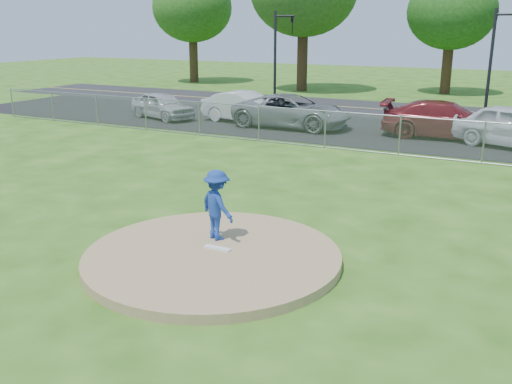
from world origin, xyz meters
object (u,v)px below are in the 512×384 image
Objects in this scene: pitcher at (217,205)px; traffic_cone at (262,117)px; traffic_signal_left at (279,50)px; tree_center at (453,0)px; parked_car_silver at (162,105)px; parked_car_darkred at (446,120)px; parked_car_gray at (292,111)px; parked_car_white at (246,107)px.

pitcher reaches higher than traffic_cone.
tree_center is at bearing 57.10° from traffic_signal_left.
pitcher is at bearing -121.69° from parked_car_silver.
parked_car_silver is (-5.67, -0.49, 0.30)m from traffic_cone.
parked_car_darkred is (2.95, -17.60, -5.66)m from tree_center.
parked_car_darkred is (7.09, 0.61, 0.01)m from parked_car_gray.
traffic_cone is (2.08, -6.34, -2.95)m from traffic_signal_left.
traffic_signal_left is at bearing 16.65° from parked_car_white.
parked_car_white is 0.85× the size of parked_car_darkred.
parked_car_gray is at bearing -66.68° from parked_car_silver.
pitcher is 18.79m from parked_car_silver.
parked_car_gray is at bearing -47.24° from pitcher.
tree_center is 20.00m from parked_car_white.
parked_car_darkred is at bearing -66.65° from parked_car_silver.
tree_center is 1.76× the size of traffic_signal_left.
parked_car_silver is at bearing 94.59° from parked_car_gray.
traffic_signal_left is 6.54m from parked_car_white.
parked_car_silver is at bearing -121.10° from tree_center.
parked_car_gray is at bearing 90.28° from parked_car_darkred.
traffic_signal_left reaches higher than parked_car_white.
parked_car_gray reaches higher than parked_car_silver.
parked_car_silver is 0.74× the size of parked_car_darkred.
traffic_cone is at bearing -107.23° from tree_center.
traffic_cone is at bearing -102.78° from parked_car_white.
tree_center is 33.71m from pitcher.
traffic_cone is (-6.37, 14.91, -0.58)m from pitcher.
traffic_cone is 0.14× the size of parked_car_gray.
traffic_signal_left is 1.19× the size of parked_car_white.
parked_car_silver is at bearing -175.03° from traffic_cone.
traffic_signal_left is 22.99m from pitcher.
tree_center is at bearing -12.64° from parked_car_silver.
parked_car_white is (-1.11, 0.41, 0.38)m from traffic_cone.
parked_car_darkred is at bearing -80.49° from tree_center.
parked_car_darkred is at bearing -73.28° from pitcher.
traffic_signal_left is 7.04× the size of traffic_cone.
parked_car_silver is at bearing -25.18° from pitcher.
parked_car_silver is 14.36m from parked_car_darkred.
pitcher is at bearing -88.83° from tree_center.
parked_car_white is 2.67m from parked_car_gray.
parked_car_gray is (-4.82, 15.04, -0.19)m from pitcher.
tree_center reaches higher than pitcher.
parked_car_gray is 7.12m from parked_car_darkred.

